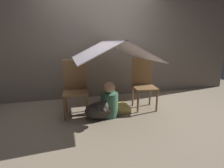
# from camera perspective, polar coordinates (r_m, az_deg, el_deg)

# --- Properties ---
(ground_plane) EXTENTS (8.80, 8.80, 0.00)m
(ground_plane) POSITION_cam_1_polar(r_m,az_deg,el_deg) (3.20, 0.35, -9.49)
(ground_plane) COLOR gray
(wall_back) EXTENTS (7.00, 0.05, 2.50)m
(wall_back) POSITION_cam_1_polar(r_m,az_deg,el_deg) (4.01, -3.95, 13.49)
(wall_back) COLOR #6B6056
(wall_back) RESTS_ON ground_plane
(chair_left) EXTENTS (0.45, 0.45, 0.95)m
(chair_left) POSITION_cam_1_polar(r_m,az_deg,el_deg) (3.09, -11.85, -0.71)
(chair_left) COLOR brown
(chair_left) RESTS_ON ground_plane
(chair_right) EXTENTS (0.46, 0.46, 0.95)m
(chair_right) POSITION_cam_1_polar(r_m,az_deg,el_deg) (3.40, 10.26, 0.67)
(chair_right) COLOR brown
(chair_right) RESTS_ON ground_plane
(sheet_canopy) EXTENTS (1.29, 1.45, 0.33)m
(sheet_canopy) POSITION_cam_1_polar(r_m,az_deg,el_deg) (3.02, 0.00, 10.98)
(sheet_canopy) COLOR silver
(person_front) EXTENTS (0.30, 0.30, 0.61)m
(person_front) POSITION_cam_1_polar(r_m,az_deg,el_deg) (2.99, -0.88, -5.89)
(person_front) COLOR #38664C
(person_front) RESTS_ON ground_plane
(dog) EXTENTS (0.51, 0.44, 0.40)m
(dog) POSITION_cam_1_polar(r_m,az_deg,el_deg) (2.88, -3.77, -8.38)
(dog) COLOR #332D28
(dog) RESTS_ON ground_plane
(floor_cushion) EXTENTS (0.47, 0.38, 0.10)m
(floor_cushion) POSITION_cam_1_polar(r_m,az_deg,el_deg) (3.28, 1.27, -7.92)
(floor_cushion) COLOR #E5CC66
(floor_cushion) RESTS_ON ground_plane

